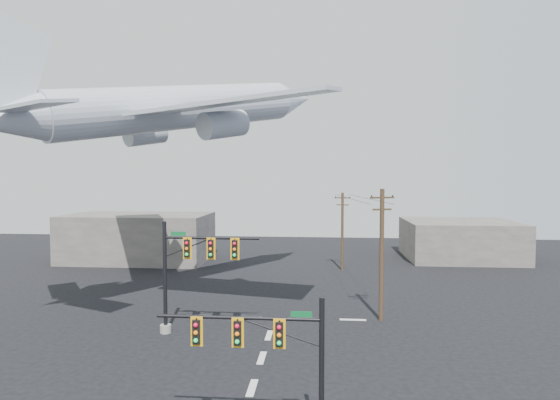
# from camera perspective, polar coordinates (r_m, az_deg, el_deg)

# --- Properties ---
(ground) EXTENTS (120.00, 120.00, 0.00)m
(ground) POSITION_cam_1_polar(r_m,az_deg,el_deg) (26.11, -3.42, -21.90)
(ground) COLOR black
(ground) RESTS_ON ground
(lane_markings) EXTENTS (14.00, 21.20, 0.01)m
(lane_markings) POSITION_cam_1_polar(r_m,az_deg,el_deg) (30.99, -1.92, -17.76)
(lane_markings) COLOR beige
(lane_markings) RESTS_ON ground
(signal_mast_near) EXTENTS (6.94, 0.68, 6.22)m
(signal_mast_near) POSITION_cam_1_polar(r_m,az_deg,el_deg) (19.58, -0.18, -19.31)
(signal_mast_near) COLOR gray
(signal_mast_near) RESTS_ON ground
(signal_mast_far) EXTENTS (7.02, 0.86, 7.82)m
(signal_mast_far) POSITION_cam_1_polar(r_m,az_deg,el_deg) (33.27, -11.16, -8.50)
(signal_mast_far) COLOR gray
(signal_mast_far) RESTS_ON ground
(utility_pole_a) EXTENTS (1.89, 0.91, 10.01)m
(utility_pole_a) POSITION_cam_1_polar(r_m,az_deg,el_deg) (36.27, 12.28, -6.21)
(utility_pole_a) COLOR #432D1C
(utility_pole_a) RESTS_ON ground
(utility_pole_b) EXTENTS (1.82, 0.42, 9.04)m
(utility_pole_b) POSITION_cam_1_polar(r_m,az_deg,el_deg) (54.65, 7.61, -3.62)
(utility_pole_b) COLOR #432D1C
(utility_pole_b) RESTS_ON ground
(power_lines) EXTENTS (3.80, 18.73, 0.03)m
(power_lines) POSITION_cam_1_polar(r_m,az_deg,el_deg) (45.07, 9.51, 0.20)
(power_lines) COLOR black
(airliner) EXTENTS (26.94, 28.87, 8.80)m
(airliner) POSITION_cam_1_polar(r_m,az_deg,el_deg) (40.93, -11.80, 10.86)
(airliner) COLOR #A9ADB5
(building_left) EXTENTS (18.00, 10.00, 6.00)m
(building_left) POSITION_cam_1_polar(r_m,az_deg,el_deg) (63.48, -16.87, -4.38)
(building_left) COLOR slate
(building_left) RESTS_ON ground
(building_right) EXTENTS (14.00, 12.00, 5.00)m
(building_right) POSITION_cam_1_polar(r_m,az_deg,el_deg) (66.63, 21.10, -4.54)
(building_right) COLOR slate
(building_right) RESTS_ON ground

